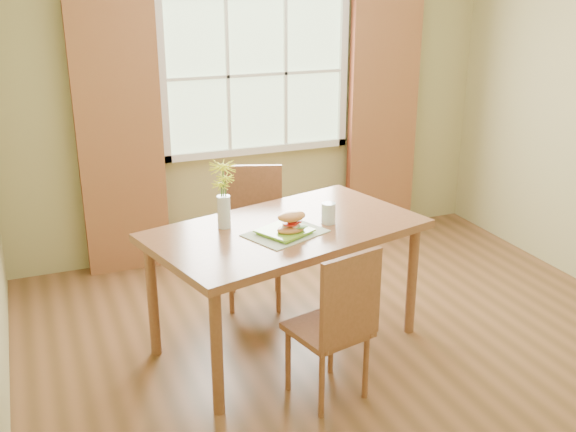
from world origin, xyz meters
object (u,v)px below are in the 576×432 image
(dining_table, at_px, (286,239))
(flower_vase, at_px, (223,188))
(chair_near, at_px, (337,320))
(water_glass, at_px, (328,214))
(chair_far, at_px, (254,229))
(croissant_sandwich, at_px, (291,222))

(dining_table, xyz_separation_m, flower_vase, (-0.36, 0.13, 0.33))
(dining_table, relative_size, flower_vase, 4.43)
(chair_near, xyz_separation_m, water_glass, (0.25, 0.66, 0.36))
(chair_near, bearing_deg, chair_far, 76.31)
(chair_near, height_order, croissant_sandwich, croissant_sandwich)
(water_glass, bearing_deg, chair_near, -110.70)
(croissant_sandwich, xyz_separation_m, flower_vase, (-0.33, 0.29, 0.17))
(chair_near, bearing_deg, flower_vase, 100.96)
(chair_far, xyz_separation_m, croissant_sandwich, (-0.05, -0.85, 0.35))
(chair_far, relative_size, flower_vase, 2.37)
(chair_near, distance_m, croissant_sandwich, 0.67)
(dining_table, height_order, flower_vase, flower_vase)
(chair_near, height_order, flower_vase, flower_vase)
(water_glass, bearing_deg, flower_vase, 164.55)
(croissant_sandwich, height_order, water_glass, croissant_sandwich)
(chair_near, relative_size, flower_vase, 2.24)
(water_glass, height_order, flower_vase, flower_vase)
(water_glass, bearing_deg, dining_table, 171.90)
(dining_table, relative_size, chair_far, 1.87)
(dining_table, distance_m, flower_vase, 0.51)
(chair_far, bearing_deg, croissant_sandwich, -74.51)
(dining_table, bearing_deg, water_glass, -22.99)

